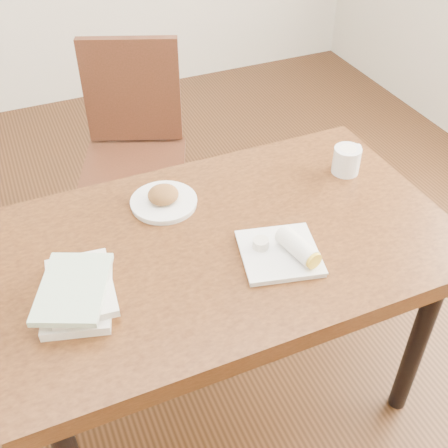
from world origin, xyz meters
name	(u,v)px	position (x,y,z in m)	size (l,w,h in m)	color
ground	(224,390)	(0.00, 0.00, -0.01)	(4.00, 5.00, 0.01)	#472814
table	(224,258)	(0.00, 0.00, 0.67)	(1.31, 0.79, 0.75)	brown
chair_far	(134,142)	(-0.02, 0.92, 0.55)	(0.54, 0.54, 0.95)	#4B2215
plate_scone	(164,199)	(-0.11, 0.21, 0.77)	(0.20, 0.20, 0.06)	white
coffee_mug	(347,159)	(0.50, 0.14, 0.80)	(0.13, 0.09, 0.09)	white
plate_burrito	(285,251)	(0.12, -0.14, 0.77)	(0.25, 0.25, 0.07)	white
book_stack	(78,292)	(-0.43, -0.08, 0.78)	(0.24, 0.28, 0.06)	white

